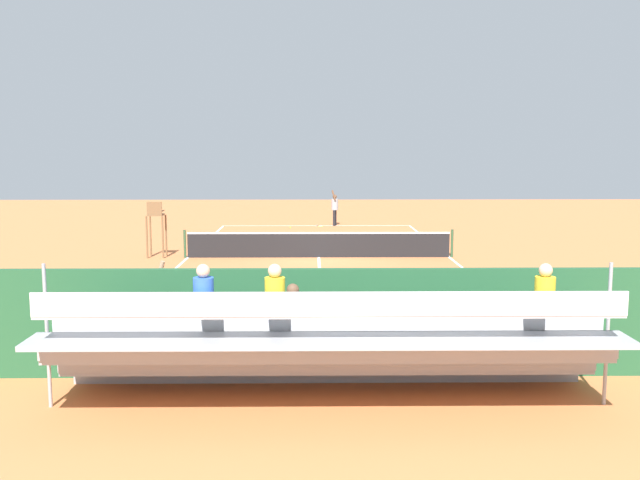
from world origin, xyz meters
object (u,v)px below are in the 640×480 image
equipment_bag (324,357)px  tennis_ball_near (290,227)px  umpire_chair (156,223)px  tennis_net (319,244)px  tennis_player (335,207)px  line_judge (157,308)px  tennis_racket (320,226)px  tennis_ball_far (359,234)px  courtside_bench (405,335)px  bleacher_stand (326,346)px

equipment_bag → tennis_ball_near: size_ratio=13.64×
umpire_chair → equipment_bag: (-6.16, 13.51, -1.13)m
equipment_bag → tennis_net: bearing=-90.2°
tennis_net → umpire_chair: 6.25m
tennis_net → tennis_ball_near: (1.38, -9.93, -0.47)m
equipment_bag → tennis_player: (-1.01, -24.39, 0.84)m
umpire_chair → line_judge: bearing=102.4°
tennis_racket → tennis_ball_far: 3.95m
tennis_net → tennis_ball_near: bearing=-82.1°
courtside_bench → tennis_ball_far: 20.38m
tennis_racket → line_judge: 23.70m
bleacher_stand → tennis_racket: bearing=-90.5°
tennis_net → bleacher_stand: bleacher_stand is taller
courtside_bench → line_judge: 4.92m
tennis_net → tennis_ball_far: (-2.03, -7.10, -0.47)m
courtside_bench → tennis_ball_near: 23.39m
courtside_bench → tennis_racket: bearing=-86.8°
umpire_chair → tennis_player: umpire_chair is taller
equipment_bag → tennis_ball_far: (-2.06, -20.50, -0.15)m
bleacher_stand → line_judge: size_ratio=4.70×
bleacher_stand → tennis_ball_near: size_ratio=137.27×
umpire_chair → tennis_player: size_ratio=1.11×
tennis_ball_near → tennis_net: bearing=97.9°
tennis_player → tennis_ball_near: bearing=24.3°
tennis_racket → tennis_ball_near: (1.58, 0.67, 0.02)m
tennis_net → umpire_chair: bearing=-1.0°
tennis_net → equipment_bag: bearing=89.8°
umpire_chair → tennis_ball_near: (-4.82, -9.82, -1.28)m
tennis_player → bleacher_stand: bearing=87.8°
courtside_bench → umpire_chair: bearing=-60.0°
tennis_net → tennis_racket: 10.62m
bleacher_stand → tennis_ball_far: (-2.07, -22.45, -0.91)m
tennis_racket → equipment_bag: bearing=89.4°
bleacher_stand → tennis_ball_far: bearing=-95.3°
tennis_ball_near → umpire_chair: bearing=63.9°
umpire_chair → tennis_racket: size_ratio=3.70×
equipment_bag → tennis_ball_near: (1.34, -23.33, -0.15)m
tennis_ball_near → bleacher_stand: bearing=93.0°
umpire_chair → tennis_ball_far: bearing=-139.7°
bleacher_stand → tennis_player: (-1.02, -26.34, 0.07)m
umpire_chair → equipment_bag: 14.89m
courtside_bench → equipment_bag: 1.62m
tennis_net → tennis_ball_near: 10.03m
bleacher_stand → courtside_bench: 2.64m
equipment_bag → umpire_chair: bearing=-65.5°
tennis_ball_far → line_judge: bearing=74.9°
tennis_player → tennis_ball_near: (2.35, 1.07, -0.98)m
bleacher_stand → equipment_bag: 2.09m
equipment_bag → tennis_player: bearing=-92.4°
tennis_player → umpire_chair: bearing=56.6°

